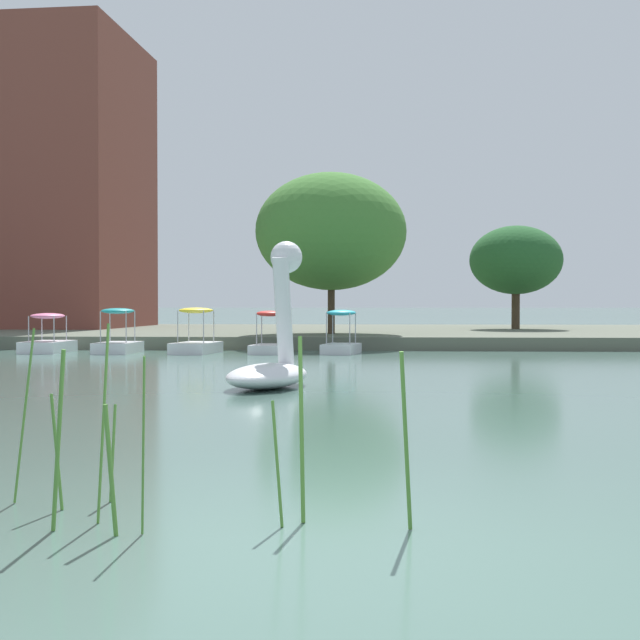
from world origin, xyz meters
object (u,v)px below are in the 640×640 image
tree_broadleaf_behind_dock (516,260)px  tree_broadleaf_left (331,232)px  pedal_boat_cyan (341,339)px  pedal_boat_red (269,341)px  pedal_boat_teal (118,339)px  pedal_boat_pink (48,340)px  pedal_boat_yellow (196,339)px  swan_boat (272,349)px

tree_broadleaf_behind_dock → tree_broadleaf_left: tree_broadleaf_left is taller
pedal_boat_cyan → pedal_boat_red: size_ratio=1.02×
pedal_boat_teal → pedal_boat_pink: (-2.55, 0.13, -0.04)m
pedal_boat_red → pedal_boat_yellow: pedal_boat_yellow is taller
swan_boat → tree_broadleaf_behind_dock: bearing=69.0°
swan_boat → tree_broadleaf_left: 17.57m
pedal_boat_red → pedal_boat_yellow: (-2.58, 0.03, 0.07)m
tree_broadleaf_behind_dock → tree_broadleaf_left: bearing=-142.1°
pedal_boat_pink → tree_broadleaf_left: tree_broadleaf_left is taller
pedal_boat_red → tree_broadleaf_left: (1.93, 5.38, 4.24)m
swan_boat → pedal_boat_yellow: swan_boat is taller
swan_boat → pedal_boat_yellow: size_ratio=1.34×
swan_boat → pedal_boat_teal: 13.53m
pedal_boat_yellow → pedal_boat_teal: pedal_boat_yellow is taller
pedal_boat_yellow → tree_broadleaf_behind_dock: size_ratio=0.46×
pedal_boat_teal → pedal_boat_pink: size_ratio=0.96×
swan_boat → pedal_boat_yellow: 12.42m
pedal_boat_pink → pedal_boat_cyan: bearing=-0.2°
pedal_boat_cyan → tree_broadleaf_left: tree_broadleaf_left is taller
pedal_boat_red → pedal_boat_pink: size_ratio=0.86×
pedal_boat_cyan → pedal_boat_pink: 10.36m
swan_boat → tree_broadleaf_left: tree_broadleaf_left is taller
pedal_boat_yellow → tree_broadleaf_behind_dock: (13.13, 12.08, 3.31)m
swan_boat → tree_broadleaf_behind_dock: (9.17, 23.85, 3.02)m
swan_boat → pedal_boat_pink: 15.06m
pedal_boat_cyan → swan_boat: bearing=-95.3°
pedal_boat_red → tree_broadleaf_behind_dock: (10.56, 12.10, 3.38)m
pedal_boat_red → pedal_boat_teal: size_ratio=0.90×
tree_broadleaf_left → swan_boat: bearing=-91.8°
swan_boat → tree_broadleaf_behind_dock: tree_broadleaf_behind_dock is taller
tree_broadleaf_left → pedal_boat_cyan: bearing=-84.0°
swan_boat → pedal_boat_yellow: (-3.96, 11.77, -0.29)m
pedal_boat_red → tree_broadleaf_behind_dock: tree_broadleaf_behind_dock is taller
swan_boat → pedal_boat_pink: swan_boat is taller
pedal_boat_cyan → tree_broadleaf_behind_dock: tree_broadleaf_behind_dock is taller
tree_broadleaf_behind_dock → pedal_boat_teal: bearing=-142.7°
pedal_boat_yellow → pedal_boat_pink: size_ratio=1.06×
swan_boat → pedal_boat_red: 11.83m
pedal_boat_yellow → pedal_boat_pink: bearing=179.0°
pedal_boat_yellow → pedal_boat_pink: 5.30m
swan_boat → pedal_boat_cyan: (1.10, 11.83, -0.29)m
pedal_boat_yellow → tree_broadleaf_left: (4.51, 5.36, 4.17)m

